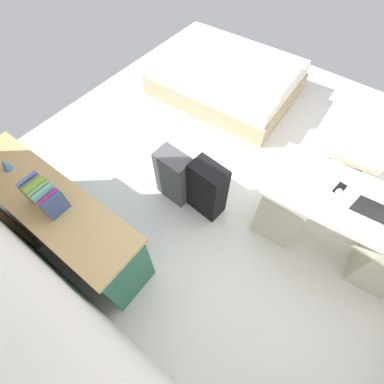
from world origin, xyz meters
name	(u,v)px	position (x,y,z in m)	size (l,w,h in m)	color
ground_plane	(239,174)	(0.00, 0.00, 0.00)	(5.19, 5.19, 0.00)	silver
wall_back	(36,284)	(0.00, 2.09, 1.39)	(4.18, 0.10, 2.78)	white
desk	(339,222)	(-1.13, 0.20, 0.38)	(1.49, 0.79, 0.74)	beige
office_chair	(359,149)	(-0.96, -0.75, 0.42)	(0.53, 0.53, 0.94)	black
credenza	(63,220)	(0.89, 1.71, 0.39)	(1.80, 0.48, 0.78)	#28664C
bed	(227,78)	(0.97, -1.16, 0.24)	(1.97, 1.49, 0.58)	tan
suitcase_black	(207,189)	(0.05, 0.60, 0.34)	(0.36, 0.22, 0.67)	black
suitcase_spare_grey	(174,176)	(0.44, 0.66, 0.31)	(0.36, 0.22, 0.62)	#4C4C51
laptop	(373,209)	(-1.23, 0.23, 0.79)	(0.33, 0.25, 0.21)	silver
computer_mouse	(339,193)	(-0.97, 0.22, 0.75)	(0.06, 0.10, 0.03)	white
cell_phone_by_mouse	(340,188)	(-0.96, 0.16, 0.74)	(0.07, 0.14, 0.01)	black
book_row	(44,195)	(0.81, 1.71, 0.89)	(0.31, 0.17, 0.24)	#394F7D
figurine_small	(5,165)	(1.37, 1.71, 0.84)	(0.08, 0.08, 0.11)	#4C7FBF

